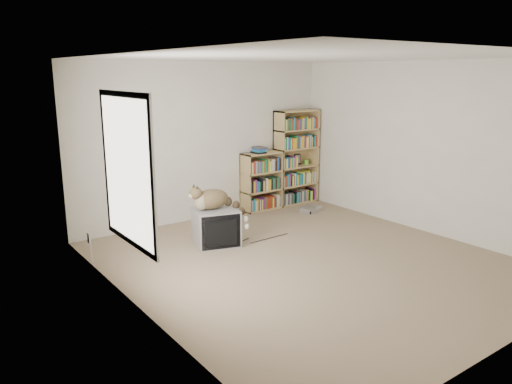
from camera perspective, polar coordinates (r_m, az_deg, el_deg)
floor at (r=6.39m, az=6.09°, el=-7.92°), size 4.50×5.00×0.01m
wall_back at (r=8.05m, az=-5.77°, el=5.74°), size 4.50×0.02×2.50m
wall_left at (r=4.85m, az=-13.63°, el=0.28°), size 0.02×5.00×2.50m
wall_right at (r=7.74m, az=18.82°, el=4.78°), size 0.02×5.00×2.50m
ceiling at (r=5.96m, az=6.71°, el=15.08°), size 4.50×5.00×0.02m
window at (r=5.00m, az=-14.49°, el=2.39°), size 0.02×1.22×1.52m
crt_tv at (r=6.92m, az=-4.61°, el=-3.98°), size 0.71×0.67×0.51m
cat at (r=6.83m, az=-4.56°, el=-1.12°), size 0.73×0.56×0.60m
bookcase_tall at (r=9.03m, az=4.54°, el=3.75°), size 0.84×0.30×1.68m
bookcase_short at (r=8.62m, az=0.62°, el=1.04°), size 0.73×0.30×1.00m
book_stack at (r=8.42m, az=0.34°, el=4.81°), size 0.19×0.25×0.11m
green_mug at (r=9.18m, az=5.73°, el=3.44°), size 0.08×0.08×0.09m
framed_print at (r=9.17m, az=4.76°, el=3.76°), size 0.14×0.05×0.19m
dvd_player at (r=8.61m, az=6.31°, el=-1.98°), size 0.42×0.35×0.08m
wall_outlet at (r=6.56m, az=-18.57°, el=-5.04°), size 0.01×0.08×0.13m
floor_cables at (r=7.36m, az=0.67°, el=-4.89°), size 1.20×0.70×0.01m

